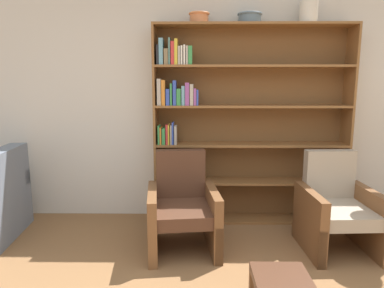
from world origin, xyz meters
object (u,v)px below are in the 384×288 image
armchair_leather (182,208)px  footstool (282,284)px  bookshelf (234,127)px  bowl_brass (250,18)px  bowl_cream (199,17)px  vase_tall (309,11)px  armchair_cushioned (337,209)px

armchair_leather → footstool: 1.25m
bookshelf → bowl_brass: (0.14, -0.02, 1.15)m
armchair_leather → footstool: size_ratio=2.48×
bowl_brass → bookshelf: bearing=170.8°
bowl_cream → vase_tall: vase_tall is taller
bowl_cream → armchair_leather: bowl_cream is taller
armchair_cushioned → armchair_leather: bearing=-2.5°
vase_tall → footstool: size_ratio=0.76×
bowl_cream → bowl_brass: bearing=0.0°
bookshelf → armchair_cushioned: bearing=-37.4°
armchair_cushioned → footstool: size_ratio=2.48×
vase_tall → bookshelf: bearing=178.3°
vase_tall → armchair_leather: vase_tall is taller
armchair_leather → armchair_cushioned: same height
bowl_brass → vase_tall: vase_tall is taller
bookshelf → footstool: 1.92m
bookshelf → armchair_cushioned: bookshelf is taller
footstool → bowl_cream: bearing=107.1°
bookshelf → footstool: size_ratio=5.93×
armchair_leather → vase_tall: bearing=-159.1°
footstool → armchair_cushioned: bearing=53.6°
bowl_cream → bowl_brass: size_ratio=0.85×
armchair_cushioned → footstool: (-0.77, -1.04, -0.12)m
bookshelf → armchair_leather: size_ratio=2.39×
armchair_leather → armchair_cushioned: (1.45, 0.00, 0.00)m
vase_tall → armchair_cushioned: (0.16, -0.67, -1.90)m
bookshelf → armchair_cushioned: (0.91, -0.70, -0.69)m
bookshelf → bowl_cream: bearing=-176.6°
bowl_cream → armchair_cushioned: 2.35m
footstool → armchair_leather: bearing=123.4°
bowl_cream → vase_tall: bearing=0.0°
armchair_cushioned → bowl_brass: bearing=-43.7°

